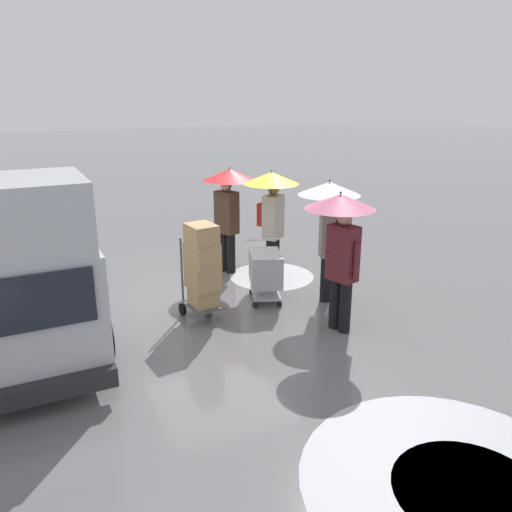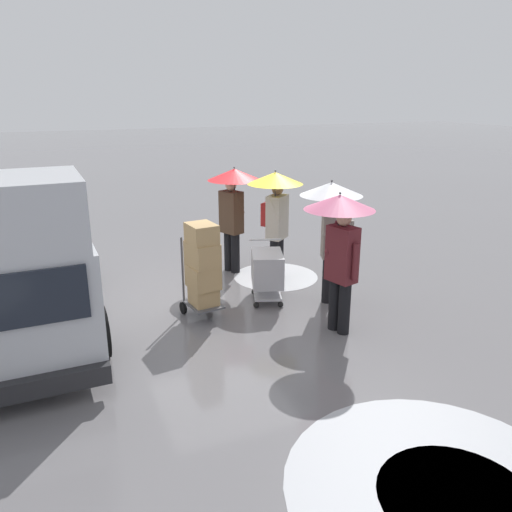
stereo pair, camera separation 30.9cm
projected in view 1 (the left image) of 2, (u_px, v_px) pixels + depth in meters
ground_plane at (216, 287)px, 9.66m from camera, size 90.00×90.00×0.00m
slush_patch_near_cluster at (473, 492)px, 4.71m from camera, size 1.47×1.47×0.01m
slush_patch_under_van at (453, 483)px, 4.82m from camera, size 2.91×2.91×0.01m
slush_patch_far_side at (272, 276)px, 10.25m from camera, size 1.67×1.67×0.01m
cargo_van_parked_right at (9, 261)px, 7.44m from camera, size 2.30×5.39×2.60m
shopping_cart_vendor at (265, 270)px, 8.89m from camera, size 0.79×0.95×1.02m
hand_dolly_boxes at (202, 266)px, 8.11m from camera, size 0.61×0.77×1.57m
pedestrian_pink_side at (341, 230)px, 7.52m from camera, size 1.04×1.04×2.15m
pedestrian_black_side at (331, 213)px, 8.57m from camera, size 1.04×1.04×2.15m
pedestrian_white_side at (228, 196)px, 10.01m from camera, size 1.04×1.04×2.15m
pedestrian_far_side at (272, 200)px, 9.64m from camera, size 1.04×1.04×2.15m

